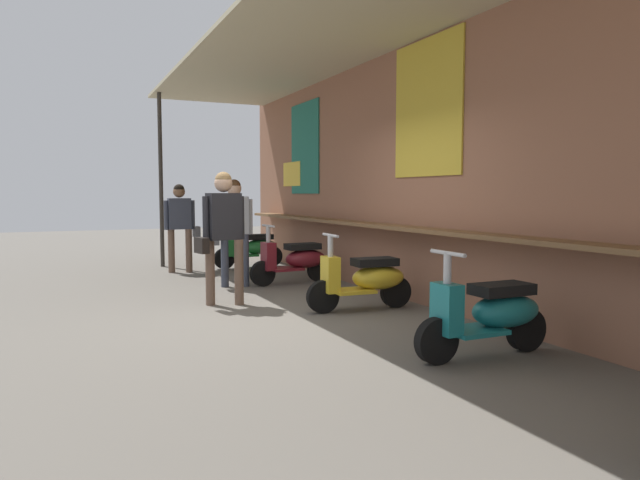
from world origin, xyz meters
TOP-DOWN VIEW (x-y plane):
  - ground_plane at (0.00, 0.00)m, footprint 36.42×36.42m
  - market_stall_facade at (-0.00, 1.82)m, footprint 13.01×2.77m
  - scooter_green at (-4.58, 1.08)m, footprint 0.46×1.40m
  - scooter_maroon at (-2.32, 1.08)m, footprint 0.47×1.40m
  - scooter_yellow at (0.00, 1.08)m, footprint 0.49×1.40m
  - scooter_teal at (2.28, 1.08)m, footprint 0.46×1.40m
  - shopper_with_handbag at (-1.04, -0.46)m, footprint 0.36×0.68m
  - shopper_browsing at (-4.44, -0.35)m, footprint 0.26×0.64m
  - shopper_passing at (-2.43, 0.08)m, footprint 0.27×0.66m

SIDE VIEW (x-z plane):
  - ground_plane at x=0.00m, z-range 0.00..0.00m
  - scooter_green at x=-4.58m, z-range -0.10..0.87m
  - scooter_maroon at x=-2.32m, z-range -0.10..0.87m
  - scooter_yellow at x=0.00m, z-range -0.10..0.87m
  - scooter_teal at x=2.28m, z-range -0.10..0.87m
  - shopper_browsing at x=-4.44m, z-range 0.17..1.80m
  - shopper_passing at x=-2.43m, z-range 0.18..1.86m
  - shopper_with_handbag at x=-1.04m, z-range 0.20..1.94m
  - market_stall_facade at x=0.00m, z-range 0.23..3.74m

